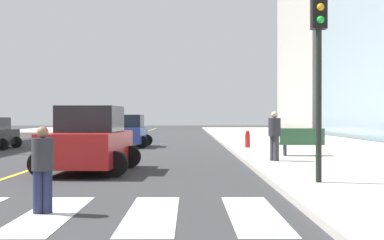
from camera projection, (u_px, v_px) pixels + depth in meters
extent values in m
cube|color=#B2ADA3|center=(339.00, 152.00, 25.72)|extent=(10.00, 120.00, 0.15)
cube|color=silver|center=(50.00, 214.00, 9.67)|extent=(0.90, 4.00, 0.01)
cube|color=silver|center=(152.00, 214.00, 9.68)|extent=(0.90, 4.00, 0.01)
cube|color=silver|center=(254.00, 214.00, 9.69)|extent=(0.90, 4.00, 0.01)
cube|color=yellow|center=(127.00, 138.00, 45.65)|extent=(0.16, 80.00, 0.01)
cube|color=#B2ADA3|center=(360.00, 20.00, 72.27)|extent=(18.00, 24.00, 29.17)
cube|color=red|center=(89.00, 148.00, 17.17)|extent=(2.27, 4.71, 0.99)
cube|color=#1E2328|center=(91.00, 119.00, 17.44)|extent=(1.85, 2.38, 0.84)
cylinder|color=black|center=(41.00, 164.00, 15.77)|extent=(0.76, 0.27, 0.75)
cylinder|color=black|center=(115.00, 164.00, 15.70)|extent=(0.76, 0.27, 0.75)
cylinder|color=black|center=(67.00, 157.00, 18.64)|extent=(0.76, 0.27, 0.75)
cylinder|color=black|center=(130.00, 157.00, 18.57)|extent=(0.76, 0.27, 0.75)
cube|color=#2D479E|center=(128.00, 135.00, 31.67)|extent=(1.99, 4.22, 0.89)
cube|color=#1E2328|center=(129.00, 121.00, 31.91)|extent=(1.64, 2.12, 0.76)
cylinder|color=black|center=(108.00, 142.00, 30.39)|extent=(0.68, 0.23, 0.68)
cylinder|color=black|center=(142.00, 142.00, 30.36)|extent=(0.68, 0.23, 0.68)
cylinder|color=black|center=(115.00, 140.00, 32.98)|extent=(0.68, 0.23, 0.68)
cylinder|color=black|center=(147.00, 140.00, 32.94)|extent=(0.68, 0.23, 0.68)
cylinder|color=black|center=(16.00, 142.00, 30.86)|extent=(0.62, 0.21, 0.62)
cylinder|color=black|center=(2.00, 144.00, 28.49)|extent=(0.62, 0.21, 0.62)
cube|color=slate|center=(84.00, 128.00, 54.58)|extent=(1.93, 4.12, 0.88)
cube|color=#1E2328|center=(84.00, 120.00, 54.33)|extent=(1.59, 2.07, 0.74)
cylinder|color=black|center=(96.00, 131.00, 55.83)|extent=(0.67, 0.23, 0.66)
cylinder|color=black|center=(78.00, 131.00, 55.86)|extent=(0.67, 0.23, 0.66)
cylinder|color=black|center=(91.00, 132.00, 53.30)|extent=(0.67, 0.23, 0.66)
cylinder|color=black|center=(72.00, 132.00, 53.32)|extent=(0.67, 0.23, 0.66)
cylinder|color=black|center=(319.00, 106.00, 13.22)|extent=(0.14, 0.14, 3.69)
cube|color=black|center=(319.00, 9.00, 13.21)|extent=(0.36, 0.28, 1.00)
sphere|color=orange|center=(321.00, 7.00, 13.03)|extent=(0.18, 0.18, 0.18)
sphere|color=green|center=(321.00, 20.00, 13.03)|extent=(0.18, 0.18, 0.18)
cube|color=#33603D|center=(301.00, 144.00, 22.43)|extent=(1.83, 0.67, 0.08)
cube|color=#33603D|center=(302.00, 136.00, 22.18)|extent=(1.80, 0.17, 0.60)
cube|color=#2D2D33|center=(285.00, 150.00, 22.46)|extent=(0.13, 0.48, 0.44)
cube|color=#2D2D33|center=(318.00, 150.00, 22.39)|extent=(0.13, 0.48, 0.44)
cylinder|color=#232847|center=(47.00, 192.00, 9.75)|extent=(0.18, 0.18, 0.77)
cylinder|color=#232847|center=(38.00, 192.00, 9.71)|extent=(0.18, 0.18, 0.77)
cylinder|color=#2D2D33|center=(43.00, 154.00, 9.73)|extent=(0.38, 0.38, 0.58)
sphere|color=#936B4C|center=(43.00, 132.00, 9.72)|extent=(0.21, 0.21, 0.21)
cylinder|color=#38383D|center=(276.00, 149.00, 19.66)|extent=(0.20, 0.20, 0.88)
cylinder|color=#38383D|center=(273.00, 148.00, 19.81)|extent=(0.20, 0.20, 0.88)
cylinder|color=#2D2D33|center=(274.00, 127.00, 19.73)|extent=(0.44, 0.44, 0.66)
sphere|color=beige|center=(274.00, 115.00, 19.73)|extent=(0.24, 0.24, 0.24)
cylinder|color=red|center=(248.00, 141.00, 28.47)|extent=(0.26, 0.26, 0.70)
sphere|color=red|center=(248.00, 132.00, 28.47)|extent=(0.22, 0.22, 0.22)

